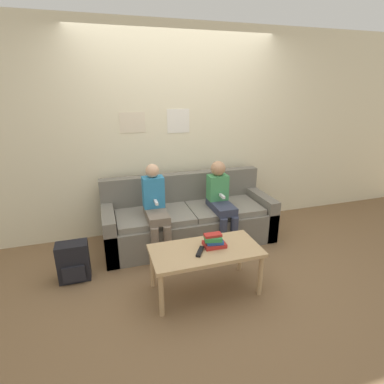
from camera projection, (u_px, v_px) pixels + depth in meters
The scene contains 9 objects.
ground_plane at pixel (201, 259), 3.43m from camera, with size 10.00×10.00×0.00m, color brown.
wall_back at pixel (178, 133), 3.87m from camera, with size 8.00×0.06×2.60m.
couch at pixel (189, 220), 3.79m from camera, with size 2.09×0.77×0.81m.
coffee_table at pixel (206, 254), 2.78m from camera, with size 1.02×0.50×0.45m.
person_left at pixel (156, 207), 3.39m from camera, with size 0.24×0.54×1.05m.
person_right at pixel (221, 199), 3.61m from camera, with size 0.24×0.54×1.03m.
tv_remote at pixel (200, 251), 2.70m from camera, with size 0.12×0.17×0.02m.
book_stack at pixel (214, 241), 2.80m from camera, with size 0.21×0.16×0.13m.
backpack at pixel (74, 262), 3.01m from camera, with size 0.31×0.21×0.41m.
Camera 1 is at (-0.99, -2.80, 1.88)m, focal length 28.00 mm.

